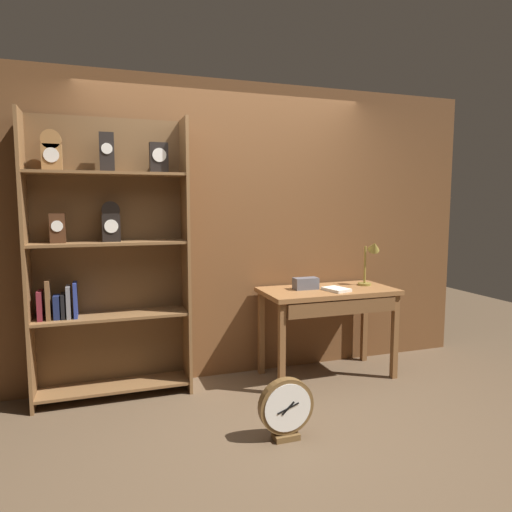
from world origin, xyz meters
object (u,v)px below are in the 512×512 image
object	(u,v)px
bookshelf	(106,256)
workbench	(329,301)
toolbox_small	(306,283)
desk_lamp	(371,256)
open_repair_manual	(336,289)
round_clock_large	(286,408)

from	to	relation	value
bookshelf	workbench	distance (m)	1.92
toolbox_small	bookshelf	bearing A→B (deg)	175.55
bookshelf	desk_lamp	bearing A→B (deg)	-3.92
open_repair_manual	toolbox_small	bearing A→B (deg)	129.95
toolbox_small	round_clock_large	distance (m)	1.31
toolbox_small	open_repair_manual	size ratio (longest dim) A/B	0.97
desk_lamp	open_repair_manual	bearing A→B (deg)	-163.23
workbench	desk_lamp	world-z (taller)	desk_lamp
open_repair_manual	round_clock_large	xyz separation A→B (m)	(-0.81, -0.82, -0.60)
desk_lamp	toolbox_small	world-z (taller)	desk_lamp
bookshelf	open_repair_manual	bearing A→B (deg)	-8.62
workbench	round_clock_large	xyz separation A→B (m)	(-0.78, -0.90, -0.48)
desk_lamp	open_repair_manual	size ratio (longest dim) A/B	1.95
toolbox_small	workbench	bearing A→B (deg)	-21.13
workbench	desk_lamp	distance (m)	0.59
desk_lamp	toolbox_small	xyz separation A→B (m)	(-0.64, 0.03, -0.22)
workbench	open_repair_manual	size ratio (longest dim) A/B	5.34
workbench	desk_lamp	xyz separation A→B (m)	(0.45, 0.05, 0.38)
bookshelf	desk_lamp	xyz separation A→B (m)	(2.30, -0.16, -0.07)
bookshelf	toolbox_small	size ratio (longest dim) A/B	10.36
open_repair_manual	round_clock_large	bearing A→B (deg)	-149.09
bookshelf	round_clock_large	xyz separation A→B (m)	(1.07, -1.11, -0.92)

